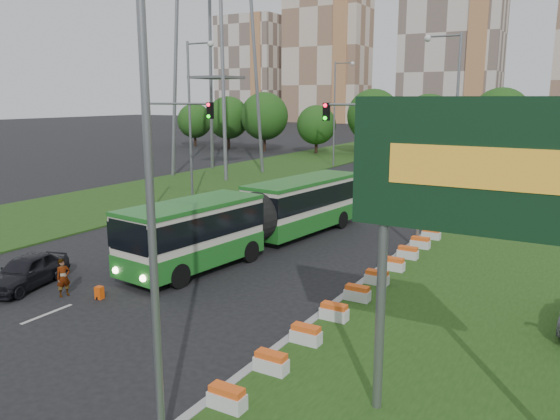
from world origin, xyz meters
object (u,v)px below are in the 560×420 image
Objects in this scene: traffic_mast_median at (392,148)px; articulated_bus at (259,216)px; car_left_near at (26,271)px; car_left_far at (205,208)px; pedestrian at (63,278)px; traffic_mast_left at (163,138)px; shopping_trolley at (99,293)px; billboard at (486,183)px.

articulated_bus is (-5.83, -4.11, -3.61)m from traffic_mast_median.
car_left_far is (-1.83, 14.79, -0.01)m from car_left_near.
pedestrian is (-8.81, -14.37, -4.56)m from traffic_mast_median.
articulated_bus is 4.16× the size of car_left_near.
traffic_mast_left is 15.93m from shopping_trolley.
shopping_trolley is (7.85, -12.89, -5.09)m from traffic_mast_left.
traffic_mast_left reaches higher than shopping_trolley.
pedestrian is at bearing -99.39° from articulated_bus.
car_left_near is at bearing 175.20° from billboard.
car_left_near is (-18.56, 1.56, -5.46)m from billboard.
traffic_mast_left is 1.89× the size of car_left_far.
traffic_mast_median and traffic_mast_left have the same top height.
car_left_near is 2.29m from pedestrian.
articulated_bus is 8.44m from car_left_far.
billboard is 1.89× the size of car_left_far.
traffic_mast_median is 1.93× the size of car_left_near.
car_left_near is 8.03× the size of shopping_trolley.
traffic_mast_median reaches higher than shopping_trolley.
car_left_far is at bearing 141.29° from billboard.
car_left_far is (-20.40, 16.35, -5.47)m from billboard.
billboard is 15.47× the size of shopping_trolley.
traffic_mast_left is at bearing -176.23° from traffic_mast_median.
shopping_trolley is (5.62, -14.24, -0.44)m from car_left_far.
billboard is 17.22m from pedestrian.
billboard reaches higher than car_left_far.
car_left_far is at bearing 107.67° from shopping_trolley.
articulated_bus is 4.09× the size of car_left_far.
billboard and traffic_mast_left have the same top height.
traffic_mast_median is 1.89× the size of car_left_far.
car_left_near is 3.86m from shopping_trolley.
billboard is 16.05m from shopping_trolley.
traffic_mast_median reaches higher than pedestrian.
car_left_far is (-7.09, 4.45, -1.05)m from articulated_bus.
traffic_mast_left is 5.09× the size of pedestrian.
traffic_mast_left reaches higher than car_left_far.
articulated_bus is 10.00m from shopping_trolley.
billboard reaches higher than car_left_near.
traffic_mast_median reaches higher than car_left_near.
articulated_bus is 11.00× the size of pedestrian.
traffic_mast_left is (-15.16, -1.00, 0.00)m from traffic_mast_median.
pedestrian is (6.35, -13.37, -4.56)m from traffic_mast_left.
articulated_bus reaches higher than shopping_trolley.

